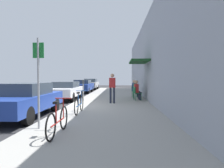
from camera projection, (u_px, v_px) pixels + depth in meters
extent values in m
plane|color=#2D2D30|center=(65.00, 109.00, 9.71)|extent=(60.00, 60.00, 0.00)
cube|color=#9E9B93|center=(111.00, 103.00, 11.62)|extent=(4.50, 32.00, 0.12)
cube|color=#999EA8|center=(152.00, 57.00, 11.44)|extent=(0.30, 32.00, 5.62)
cube|color=#19471E|center=(139.00, 62.00, 12.21)|extent=(1.10, 2.80, 0.12)
cube|color=navy|center=(24.00, 102.00, 7.76)|extent=(1.80, 4.40, 0.58)
cube|color=#333D47|center=(26.00, 89.00, 7.89)|extent=(1.48, 2.11, 0.47)
cylinder|color=black|center=(55.00, 104.00, 9.10)|extent=(0.22, 0.64, 0.64)
cylinder|color=black|center=(22.00, 104.00, 9.16)|extent=(0.22, 0.64, 0.64)
cylinder|color=black|center=(28.00, 116.00, 6.37)|extent=(0.22, 0.64, 0.64)
cube|color=silver|center=(66.00, 91.00, 13.77)|extent=(1.80, 4.40, 0.56)
cube|color=#333D47|center=(66.00, 85.00, 13.91)|extent=(1.48, 2.11, 0.41)
cylinder|color=black|center=(81.00, 94.00, 15.11)|extent=(0.22, 0.64, 0.64)
cylinder|color=black|center=(61.00, 94.00, 15.17)|extent=(0.22, 0.64, 0.64)
cylinder|color=black|center=(72.00, 97.00, 12.39)|extent=(0.22, 0.64, 0.64)
cylinder|color=black|center=(48.00, 97.00, 12.45)|extent=(0.22, 0.64, 0.64)
cube|color=navy|center=(83.00, 87.00, 20.09)|extent=(1.80, 4.40, 0.63)
cube|color=#333D47|center=(83.00, 82.00, 20.22)|extent=(1.48, 2.11, 0.41)
cylinder|color=black|center=(92.00, 89.00, 21.43)|extent=(0.22, 0.64, 0.64)
cylinder|color=black|center=(78.00, 89.00, 21.49)|extent=(0.22, 0.64, 0.64)
cylinder|color=black|center=(88.00, 91.00, 18.71)|extent=(0.22, 0.64, 0.64)
cylinder|color=black|center=(72.00, 91.00, 18.77)|extent=(0.22, 0.64, 0.64)
cube|color=#B7B7BC|center=(91.00, 85.00, 25.83)|extent=(1.80, 4.40, 0.66)
cube|color=#333D47|center=(91.00, 80.00, 25.96)|extent=(1.48, 2.11, 0.45)
cylinder|color=black|center=(98.00, 87.00, 27.18)|extent=(0.22, 0.64, 0.64)
cylinder|color=black|center=(87.00, 87.00, 27.23)|extent=(0.22, 0.64, 0.64)
cylinder|color=black|center=(95.00, 88.00, 24.45)|extent=(0.22, 0.64, 0.64)
cylinder|color=black|center=(83.00, 88.00, 24.51)|extent=(0.22, 0.64, 0.64)
cylinder|color=slate|center=(83.00, 92.00, 12.15)|extent=(0.07, 0.07, 1.10)
cube|color=#383D42|center=(83.00, 82.00, 12.13)|extent=(0.12, 0.10, 0.22)
cylinder|color=gray|center=(38.00, 84.00, 5.52)|extent=(0.06, 0.06, 2.60)
cube|color=#19722D|center=(38.00, 50.00, 5.51)|extent=(0.32, 0.02, 0.44)
torus|color=black|center=(64.00, 118.00, 5.48)|extent=(0.04, 0.66, 0.66)
torus|color=black|center=(51.00, 127.00, 4.43)|extent=(0.04, 0.66, 0.66)
cylinder|color=maroon|center=(58.00, 122.00, 4.95)|extent=(0.04, 1.05, 0.04)
cylinder|color=maroon|center=(56.00, 113.00, 4.79)|extent=(0.04, 0.04, 0.50)
cube|color=black|center=(56.00, 103.00, 4.79)|extent=(0.10, 0.20, 0.06)
cylinder|color=maroon|center=(63.00, 108.00, 5.42)|extent=(0.03, 0.03, 0.56)
cylinder|color=maroon|center=(63.00, 98.00, 5.41)|extent=(0.46, 0.03, 0.03)
torus|color=black|center=(82.00, 103.00, 8.54)|extent=(0.04, 0.66, 0.66)
torus|color=black|center=(76.00, 107.00, 7.49)|extent=(0.04, 0.66, 0.66)
cylinder|color=#1E4C8C|center=(79.00, 105.00, 8.01)|extent=(0.04, 1.05, 0.04)
cylinder|color=#1E4C8C|center=(78.00, 99.00, 7.86)|extent=(0.04, 0.04, 0.50)
cube|color=black|center=(78.00, 93.00, 7.85)|extent=(0.10, 0.20, 0.06)
cylinder|color=#1E4C8C|center=(81.00, 97.00, 8.48)|extent=(0.03, 0.03, 0.56)
cylinder|color=#1E4C8C|center=(81.00, 91.00, 8.47)|extent=(0.46, 0.03, 0.03)
cylinder|color=#14592D|center=(140.00, 96.00, 12.74)|extent=(0.04, 0.04, 0.45)
cylinder|color=#14592D|center=(141.00, 97.00, 12.36)|extent=(0.04, 0.04, 0.45)
cylinder|color=#14592D|center=(134.00, 96.00, 12.68)|extent=(0.04, 0.04, 0.45)
cylinder|color=#14592D|center=(135.00, 97.00, 12.31)|extent=(0.04, 0.04, 0.45)
cube|color=#14592D|center=(138.00, 93.00, 12.52)|extent=(0.51, 0.51, 0.03)
cube|color=#14592D|center=(134.00, 90.00, 12.48)|extent=(0.11, 0.44, 0.40)
cylinder|color=#232838|center=(140.00, 96.00, 12.65)|extent=(0.11, 0.11, 0.47)
cylinder|color=#232838|center=(138.00, 93.00, 12.62)|extent=(0.38, 0.20, 0.14)
cylinder|color=#232838|center=(141.00, 97.00, 12.45)|extent=(0.11, 0.11, 0.47)
cylinder|color=#232838|center=(139.00, 93.00, 12.42)|extent=(0.38, 0.20, 0.14)
cube|color=#B22626|center=(136.00, 88.00, 12.49)|extent=(0.28, 0.39, 0.56)
sphere|color=tan|center=(136.00, 82.00, 12.48)|extent=(0.22, 0.22, 0.22)
cylinder|color=#14592D|center=(139.00, 95.00, 13.48)|extent=(0.04, 0.04, 0.45)
cylinder|color=#14592D|center=(140.00, 96.00, 13.10)|extent=(0.04, 0.04, 0.45)
cylinder|color=#14592D|center=(133.00, 95.00, 13.47)|extent=(0.04, 0.04, 0.45)
cylinder|color=#14592D|center=(134.00, 96.00, 13.09)|extent=(0.04, 0.04, 0.45)
cube|color=#14592D|center=(136.00, 92.00, 13.28)|extent=(0.47, 0.47, 0.03)
cube|color=#14592D|center=(134.00, 89.00, 13.26)|extent=(0.06, 0.44, 0.40)
cylinder|color=#232838|center=(139.00, 95.00, 13.39)|extent=(0.11, 0.11, 0.47)
cylinder|color=#232838|center=(137.00, 92.00, 13.38)|extent=(0.37, 0.16, 0.14)
cylinder|color=#232838|center=(139.00, 96.00, 13.19)|extent=(0.11, 0.11, 0.47)
cylinder|color=#232838|center=(137.00, 92.00, 13.18)|extent=(0.37, 0.16, 0.14)
cube|color=#267233|center=(135.00, 88.00, 13.26)|extent=(0.24, 0.37, 0.56)
sphere|color=tan|center=(135.00, 82.00, 13.25)|extent=(0.22, 0.22, 0.22)
cylinder|color=#14592D|center=(138.00, 94.00, 14.63)|extent=(0.04, 0.04, 0.45)
cylinder|color=#14592D|center=(137.00, 94.00, 14.27)|extent=(0.04, 0.04, 0.45)
cylinder|color=#14592D|center=(133.00, 94.00, 14.74)|extent=(0.04, 0.04, 0.45)
cylinder|color=#14592D|center=(132.00, 94.00, 14.38)|extent=(0.04, 0.04, 0.45)
cube|color=#14592D|center=(135.00, 91.00, 14.50)|extent=(0.54, 0.54, 0.03)
cube|color=#14592D|center=(132.00, 88.00, 14.55)|extent=(0.14, 0.43, 0.40)
cylinder|color=#232838|center=(138.00, 94.00, 14.55)|extent=(0.11, 0.11, 0.47)
cylinder|color=#232838|center=(136.00, 91.00, 14.58)|extent=(0.38, 0.23, 0.14)
cylinder|color=#232838|center=(137.00, 94.00, 14.36)|extent=(0.11, 0.11, 0.47)
cylinder|color=#232838|center=(135.00, 91.00, 14.39)|extent=(0.38, 0.23, 0.14)
cube|color=#334C99|center=(134.00, 87.00, 14.51)|extent=(0.30, 0.40, 0.56)
sphere|color=tan|center=(134.00, 81.00, 14.49)|extent=(0.22, 0.22, 0.22)
cylinder|color=#232838|center=(111.00, 95.00, 11.03)|extent=(0.12, 0.12, 0.90)
cylinder|color=#232838|center=(114.00, 95.00, 11.03)|extent=(0.12, 0.12, 0.90)
cube|color=#B22626|center=(112.00, 83.00, 11.00)|extent=(0.36, 0.22, 0.56)
sphere|color=tan|center=(112.00, 75.00, 10.99)|extent=(0.22, 0.22, 0.22)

